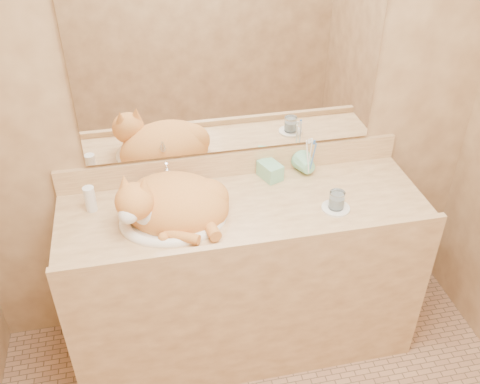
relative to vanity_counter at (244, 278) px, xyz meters
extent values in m
cube|color=olive|center=(0.00, 0.28, 0.82)|extent=(2.40, 0.02, 2.50)
cube|color=white|center=(0.00, 0.26, 0.97)|extent=(1.30, 0.02, 0.80)
imported|color=#80CDA3|center=(0.19, 0.15, 0.51)|extent=(0.10, 0.10, 0.17)
imported|color=#80CDA3|center=(0.34, 0.16, 0.47)|extent=(0.12, 0.12, 0.09)
cylinder|color=white|center=(0.38, -0.09, 0.43)|extent=(0.12, 0.12, 0.01)
cylinder|color=silver|center=(0.38, -0.09, 0.47)|extent=(0.07, 0.07, 0.08)
cylinder|color=white|center=(-0.64, 0.12, 0.48)|extent=(0.05, 0.05, 0.11)
camera|label=1|loc=(-0.40, -1.80, 1.82)|focal=40.00mm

